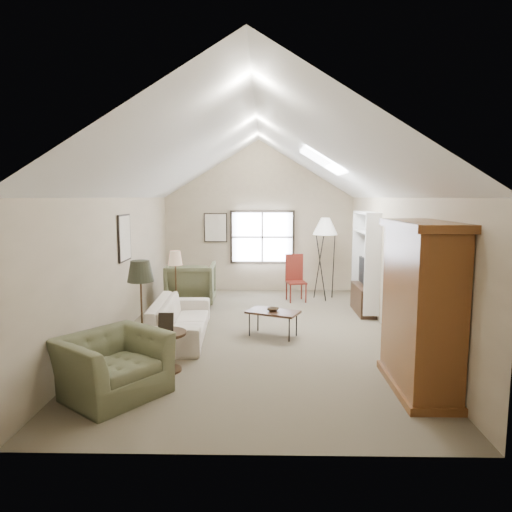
{
  "coord_description": "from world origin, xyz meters",
  "views": [
    {
      "loc": [
        0.16,
        -8.18,
        2.51
      ],
      "look_at": [
        0.0,
        0.4,
        1.4
      ],
      "focal_mm": 32.0,
      "sensor_mm": 36.0,
      "label": 1
    }
  ],
  "objects_px": {
    "armchair_far": "(191,284)",
    "side_chair": "(296,278)",
    "side_table": "(167,351)",
    "sofa": "(180,319)",
    "armoire": "(421,307)",
    "coffee_table": "(273,324)",
    "armchair_near": "(113,365)"
  },
  "relations": [
    {
      "from": "armoire",
      "to": "armchair_near",
      "type": "height_order",
      "value": "armoire"
    },
    {
      "from": "sofa",
      "to": "coffee_table",
      "type": "height_order",
      "value": "sofa"
    },
    {
      "from": "armoire",
      "to": "armchair_far",
      "type": "height_order",
      "value": "armoire"
    },
    {
      "from": "sofa",
      "to": "side_table",
      "type": "relative_size",
      "value": 3.99
    },
    {
      "from": "armchair_near",
      "to": "coffee_table",
      "type": "relative_size",
      "value": 1.33
    },
    {
      "from": "armchair_near",
      "to": "side_chair",
      "type": "distance_m",
      "value": 5.98
    },
    {
      "from": "armoire",
      "to": "armchair_near",
      "type": "distance_m",
      "value": 4.01
    },
    {
      "from": "coffee_table",
      "to": "side_chair",
      "type": "bearing_deg",
      "value": 77.74
    },
    {
      "from": "armoire",
      "to": "side_chair",
      "type": "relative_size",
      "value": 1.94
    },
    {
      "from": "side_table",
      "to": "side_chair",
      "type": "bearing_deg",
      "value": 64.19
    },
    {
      "from": "coffee_table",
      "to": "side_chair",
      "type": "relative_size",
      "value": 0.81
    },
    {
      "from": "side_table",
      "to": "side_chair",
      "type": "height_order",
      "value": "side_chair"
    },
    {
      "from": "armchair_far",
      "to": "side_table",
      "type": "xyz_separation_m",
      "value": [
        0.29,
        -4.03,
        -0.21
      ]
    },
    {
      "from": "coffee_table",
      "to": "armchair_near",
      "type": "bearing_deg",
      "value": -129.31
    },
    {
      "from": "armchair_far",
      "to": "side_chair",
      "type": "bearing_deg",
      "value": -171.26
    },
    {
      "from": "armchair_far",
      "to": "armchair_near",
      "type": "bearing_deg",
      "value": 85.32
    },
    {
      "from": "armoire",
      "to": "coffee_table",
      "type": "xyz_separation_m",
      "value": [
        -1.86,
        2.27,
        -0.87
      ]
    },
    {
      "from": "armchair_near",
      "to": "coffee_table",
      "type": "distance_m",
      "value": 3.28
    },
    {
      "from": "armchair_far",
      "to": "side_chair",
      "type": "relative_size",
      "value": 0.98
    },
    {
      "from": "armchair_near",
      "to": "armchair_far",
      "type": "height_order",
      "value": "armchair_far"
    },
    {
      "from": "armchair_far",
      "to": "sofa",
      "type": "bearing_deg",
      "value": 92.27
    },
    {
      "from": "armchair_near",
      "to": "armoire",
      "type": "bearing_deg",
      "value": -48.51
    },
    {
      "from": "sofa",
      "to": "armoire",
      "type": "bearing_deg",
      "value": -124.47
    },
    {
      "from": "side_chair",
      "to": "sofa",
      "type": "bearing_deg",
      "value": -139.55
    },
    {
      "from": "armoire",
      "to": "coffee_table",
      "type": "distance_m",
      "value": 3.06
    },
    {
      "from": "armchair_near",
      "to": "side_table",
      "type": "relative_size",
      "value": 2.08
    },
    {
      "from": "armchair_far",
      "to": "coffee_table",
      "type": "bearing_deg",
      "value": 126.4
    },
    {
      "from": "armoire",
      "to": "side_chair",
      "type": "height_order",
      "value": "armoire"
    },
    {
      "from": "side_table",
      "to": "side_chair",
      "type": "distance_m",
      "value": 5.02
    },
    {
      "from": "side_chair",
      "to": "armoire",
      "type": "bearing_deg",
      "value": -87.61
    },
    {
      "from": "sofa",
      "to": "armchair_near",
      "type": "xyz_separation_m",
      "value": [
        -0.4,
        -2.43,
        0.05
      ]
    },
    {
      "from": "armoire",
      "to": "armchair_far",
      "type": "distance_m",
      "value": 5.95
    }
  ]
}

